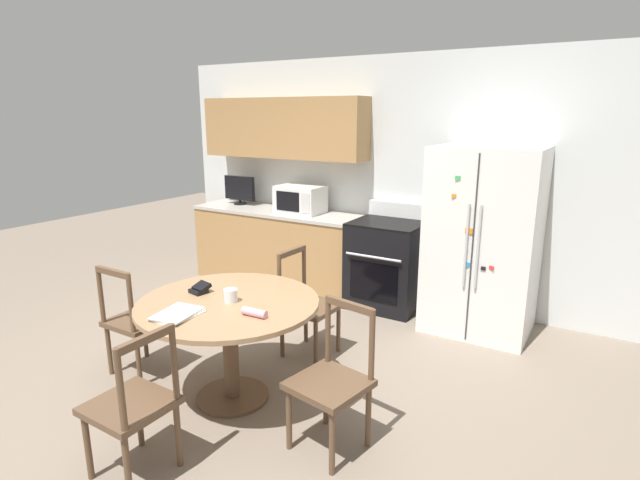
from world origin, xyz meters
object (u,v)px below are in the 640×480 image
object	(u,v)px
dining_chair_right	(332,382)
wallet	(200,289)
countertop_tv	(240,189)
candle_glass	(231,296)
microwave	(300,199)
dining_chair_far	(308,306)
oven_range	(387,264)
dining_chair_left	(136,321)
refrigerator	(483,241)
dining_chair_near	(133,406)

from	to	relation	value
dining_chair_right	wallet	bearing A→B (deg)	5.19
countertop_tv	candle_glass	world-z (taller)	countertop_tv
wallet	microwave	bearing A→B (deg)	104.87
microwave	candle_glass	size ratio (longest dim) A/B	5.56
countertop_tv	dining_chair_far	distance (m)	2.49
oven_range	countertop_tv	xyz separation A→B (m)	(-2.05, 0.09, 0.62)
candle_glass	dining_chair_left	bearing A→B (deg)	-174.17
dining_chair_far	dining_chair_left	xyz separation A→B (m)	(-0.97, -0.96, 0.00)
dining_chair_far	dining_chair_right	distance (m)	1.24
refrigerator	wallet	bearing A→B (deg)	-124.97
dining_chair_right	oven_range	bearing A→B (deg)	-63.61
dining_chair_left	wallet	xyz separation A→B (m)	(0.59, 0.12, 0.34)
dining_chair_near	dining_chair_left	bearing A→B (deg)	51.36
dining_chair_right	refrigerator	bearing A→B (deg)	-87.71
oven_range	candle_glass	distance (m)	2.26
microwave	wallet	xyz separation A→B (m)	(0.59, -2.23, -0.28)
countertop_tv	candle_glass	size ratio (longest dim) A/B	4.63
refrigerator	dining_chair_far	xyz separation A→B (m)	(-1.11, -1.28, -0.43)
countertop_tv	dining_chair_left	world-z (taller)	countertop_tv
microwave	dining_chair_near	size ratio (longest dim) A/B	0.58
oven_range	candle_glass	bearing A→B (deg)	-95.14
dining_chair_far	countertop_tv	bearing A→B (deg)	-123.97
microwave	dining_chair_right	bearing A→B (deg)	-53.09
countertop_tv	refrigerator	bearing A→B (deg)	-3.07
dining_chair_near	dining_chair_right	distance (m)	1.14
dining_chair_far	oven_range	bearing A→B (deg)	177.55
refrigerator	dining_chair_far	distance (m)	1.75
dining_chair_near	countertop_tv	bearing A→B (deg)	31.82
refrigerator	candle_glass	world-z (taller)	refrigerator
microwave	dining_chair_right	size ratio (longest dim) A/B	0.58
countertop_tv	dining_chair_far	bearing A→B (deg)	-37.06
dining_chair_far	microwave	bearing A→B (deg)	-141.78
refrigerator	dining_chair_right	xyz separation A→B (m)	(-0.33, -2.24, -0.43)
dining_chair_left	dining_chair_right	world-z (taller)	same
refrigerator	countertop_tv	bearing A→B (deg)	176.93
dining_chair_far	wallet	bearing A→B (deg)	-20.95
dining_chair_right	candle_glass	size ratio (longest dim) A/B	9.61
dining_chair_far	dining_chair_right	size ratio (longest dim) A/B	1.00
dining_chair_near	candle_glass	size ratio (longest dim) A/B	9.61
wallet	dining_chair_near	bearing A→B (deg)	-68.92
oven_range	countertop_tv	world-z (taller)	countertop_tv
microwave	dining_chair_near	xyz separation A→B (m)	(0.94, -3.13, -0.62)
dining_chair_far	dining_chair_left	distance (m)	1.37
dining_chair_right	candle_glass	world-z (taller)	dining_chair_right
dining_chair_right	candle_glass	xyz separation A→B (m)	(-0.85, 0.09, 0.35)
dining_chair_left	candle_glass	distance (m)	0.97
oven_range	dining_chair_near	world-z (taller)	oven_range
dining_chair_left	countertop_tv	bearing A→B (deg)	111.78
refrigerator	dining_chair_left	world-z (taller)	refrigerator
refrigerator	dining_chair_left	xyz separation A→B (m)	(-2.08, -2.25, -0.43)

